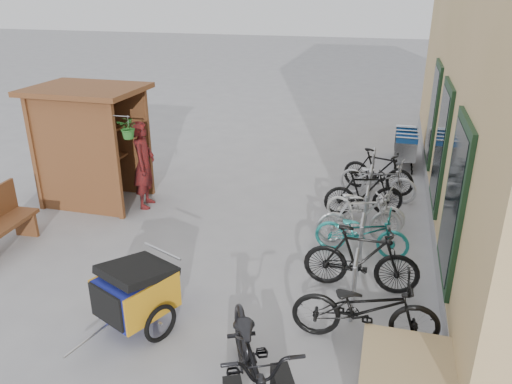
% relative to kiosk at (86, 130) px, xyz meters
% --- Properties ---
extents(ground, '(80.00, 80.00, 0.00)m').
position_rel_kiosk_xyz_m(ground, '(3.28, -2.47, -1.55)').
color(ground, '#949497').
extents(kiosk, '(2.49, 1.65, 2.40)m').
position_rel_kiosk_xyz_m(kiosk, '(0.00, 0.00, 0.00)').
color(kiosk, brown).
rests_on(kiosk, ground).
extents(bike_rack, '(0.05, 5.35, 0.86)m').
position_rel_kiosk_xyz_m(bike_rack, '(5.58, -0.07, -1.04)').
color(bike_rack, '#A5A8AD').
rests_on(bike_rack, ground).
extents(pallet_stack, '(1.00, 1.20, 0.40)m').
position_rel_kiosk_xyz_m(pallet_stack, '(6.28, -3.87, -1.34)').
color(pallet_stack, '#A2875E').
rests_on(pallet_stack, ground).
extents(shopping_carts, '(0.53, 1.78, 0.95)m').
position_rel_kiosk_xyz_m(shopping_carts, '(6.28, 4.18, -1.00)').
color(shopping_carts, silver).
rests_on(shopping_carts, ground).
extents(child_trailer, '(1.09, 1.64, 0.96)m').
position_rel_kiosk_xyz_m(child_trailer, '(2.85, -3.55, -1.02)').
color(child_trailer, navy).
rests_on(child_trailer, ground).
extents(cargo_bike, '(1.63, 2.32, 1.16)m').
position_rel_kiosk_xyz_m(cargo_bike, '(4.71, -4.52, -0.98)').
color(cargo_bike, black).
rests_on(cargo_bike, ground).
extents(person_kiosk, '(0.55, 0.72, 1.78)m').
position_rel_kiosk_xyz_m(person_kiosk, '(1.17, 0.07, -0.66)').
color(person_kiosk, maroon).
rests_on(person_kiosk, ground).
extents(bike_0, '(1.88, 0.76, 0.97)m').
position_rel_kiosk_xyz_m(bike_0, '(5.76, -3.07, -1.07)').
color(bike_0, black).
rests_on(bike_0, ground).
extents(bike_1, '(1.69, 0.48, 1.02)m').
position_rel_kiosk_xyz_m(bike_1, '(5.63, -1.89, -1.04)').
color(bike_1, black).
rests_on(bike_1, ground).
extents(bike_2, '(1.60, 0.65, 0.82)m').
position_rel_kiosk_xyz_m(bike_2, '(5.56, -0.83, -1.14)').
color(bike_2, teal).
rests_on(bike_2, ground).
extents(bike_3, '(1.59, 0.89, 0.92)m').
position_rel_kiosk_xyz_m(bike_3, '(5.49, -0.39, -1.09)').
color(bike_3, '#B7B8BD').
rests_on(bike_3, ground).
extents(bike_4, '(1.59, 0.86, 0.79)m').
position_rel_kiosk_xyz_m(bike_4, '(5.56, 0.28, -1.16)').
color(bike_4, '#BCBCB7').
rests_on(bike_4, ground).
extents(bike_5, '(1.61, 0.81, 0.93)m').
position_rel_kiosk_xyz_m(bike_5, '(5.49, 0.77, -1.09)').
color(bike_5, black).
rests_on(bike_5, ground).
extents(bike_6, '(1.74, 0.96, 0.87)m').
position_rel_kiosk_xyz_m(bike_6, '(5.71, 1.72, -1.12)').
color(bike_6, '#B7B8BD').
rests_on(bike_6, ground).
extents(bike_7, '(1.65, 0.89, 0.95)m').
position_rel_kiosk_xyz_m(bike_7, '(5.70, 2.09, -1.08)').
color(bike_7, black).
rests_on(bike_7, ground).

